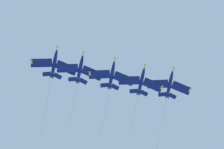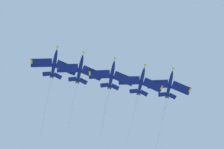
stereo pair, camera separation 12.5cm
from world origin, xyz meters
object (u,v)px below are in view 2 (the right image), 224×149
(jet_inner_left, at_px, (139,93))
(jet_far_left, at_px, (166,100))
(jet_far_right, at_px, (52,78))
(jet_centre, at_px, (110,87))
(jet_inner_right, at_px, (78,78))

(jet_inner_left, bearing_deg, jet_far_left, -138.47)
(jet_inner_left, distance_m, jet_far_right, 37.84)
(jet_far_left, relative_size, jet_inner_left, 1.13)
(jet_inner_left, relative_size, jet_centre, 0.99)
(jet_far_left, xyz_separation_m, jet_inner_right, (30.72, 25.18, 1.08))
(jet_inner_left, height_order, jet_centre, jet_centre)
(jet_inner_right, xyz_separation_m, jet_far_right, (10.02, 5.04, -0.38))
(jet_centre, height_order, jet_inner_right, jet_inner_right)
(jet_inner_left, bearing_deg, jet_inner_right, 38.29)
(jet_inner_left, relative_size, jet_far_right, 0.88)
(jet_far_left, xyz_separation_m, jet_inner_left, (9.70, 8.59, -0.02))
(jet_far_left, bearing_deg, jet_far_right, 36.57)
(jet_centre, distance_m, jet_far_right, 24.93)
(jet_far_left, bearing_deg, jet_centre, 39.61)
(jet_far_left, relative_size, jet_centre, 1.12)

